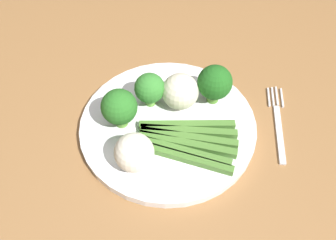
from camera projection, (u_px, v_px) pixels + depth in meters
name	position (u px, v px, depth m)	size (l,w,h in m)	color
dining_table	(170.00, 142.00, 0.67)	(1.34, 0.97, 0.73)	olive
plate	(168.00, 125.00, 0.57)	(0.29, 0.29, 0.01)	white
asparagus_bundle	(186.00, 141.00, 0.53)	(0.17, 0.12, 0.01)	#47752D
broccoli_outer_edge	(215.00, 84.00, 0.56)	(0.06, 0.06, 0.07)	#4C7F2B
broccoli_right	(150.00, 89.00, 0.56)	(0.05, 0.05, 0.06)	#609E3D
broccoli_front	(119.00, 107.00, 0.53)	(0.06, 0.06, 0.07)	#568E33
cauliflower_mid	(134.00, 152.00, 0.49)	(0.06, 0.06, 0.06)	white
cauliflower_near_fork	(180.00, 92.00, 0.56)	(0.06, 0.06, 0.06)	beige
fork	(278.00, 122.00, 0.58)	(0.06, 0.16, 0.00)	silver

